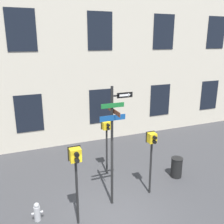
# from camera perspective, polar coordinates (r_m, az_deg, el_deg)

# --- Properties ---
(ground_plane) EXTENTS (60.00, 60.00, 0.00)m
(ground_plane) POSITION_cam_1_polar(r_m,az_deg,el_deg) (9.11, 0.19, -23.35)
(ground_plane) COLOR #38383A
(building_facade) EXTENTS (24.00, 0.63, 12.49)m
(building_facade) POSITION_cam_1_polar(r_m,az_deg,el_deg) (13.82, -11.45, 17.74)
(building_facade) COLOR beige
(building_facade) RESTS_ON ground_plane
(street_sign_pole) EXTENTS (1.19, 1.04, 4.37)m
(street_sign_pole) POSITION_cam_1_polar(r_m,az_deg,el_deg) (8.54, 0.35, -5.67)
(street_sign_pole) COLOR black
(street_sign_pole) RESTS_ON ground_plane
(pedestrian_signal_left) EXTENTS (0.40, 0.40, 2.69)m
(pedestrian_signal_left) POSITION_cam_1_polar(r_m,az_deg,el_deg) (7.85, -8.27, -11.82)
(pedestrian_signal_left) COLOR black
(pedestrian_signal_left) RESTS_ON ground_plane
(pedestrian_signal_right) EXTENTS (0.35, 0.40, 2.53)m
(pedestrian_signal_right) POSITION_cam_1_polar(r_m,az_deg,el_deg) (9.48, 9.05, -7.88)
(pedestrian_signal_right) COLOR black
(pedestrian_signal_right) RESTS_ON ground_plane
(pedestrian_signal_across) EXTENTS (0.42, 0.40, 2.47)m
(pedestrian_signal_across) POSITION_cam_1_polar(r_m,az_deg,el_deg) (10.80, -1.24, -4.66)
(pedestrian_signal_across) COLOR black
(pedestrian_signal_across) RESTS_ON ground_plane
(fire_hydrant) EXTENTS (0.37, 0.21, 0.66)m
(fire_hydrant) POSITION_cam_1_polar(r_m,az_deg,el_deg) (9.23, -16.74, -21.02)
(fire_hydrant) COLOR #A5A5A8
(fire_hydrant) RESTS_ON ground_plane
(trash_bin) EXTENTS (0.51, 0.51, 0.89)m
(trash_bin) POSITION_cam_1_polar(r_m,az_deg,el_deg) (11.49, 14.53, -12.14)
(trash_bin) COLOR black
(trash_bin) RESTS_ON ground_plane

